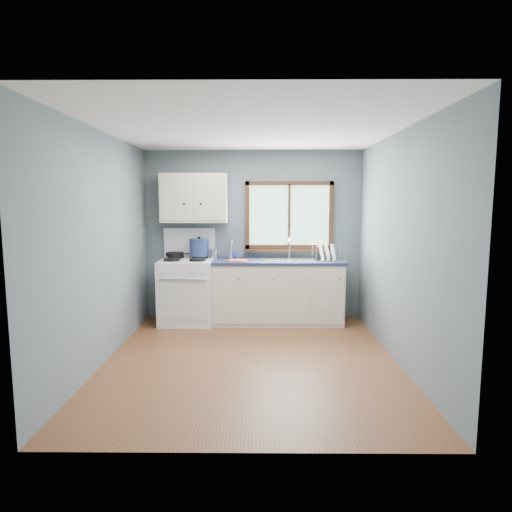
{
  "coord_description": "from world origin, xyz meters",
  "views": [
    {
      "loc": [
        0.09,
        -4.59,
        1.74
      ],
      "look_at": [
        0.05,
        0.9,
        1.05
      ],
      "focal_mm": 30.0,
      "sensor_mm": 36.0,
      "label": 1
    }
  ],
  "objects_px": {
    "base_cabinets": "(277,295)",
    "dish_rack": "(328,256)",
    "thermos": "(231,249)",
    "skillet": "(175,254)",
    "gas_range": "(187,289)",
    "stockpot": "(199,247)",
    "sink": "(290,264)",
    "utensil_crock": "(214,254)"
  },
  "relations": [
    {
      "from": "utensil_crock",
      "to": "dish_rack",
      "type": "distance_m",
      "value": 1.65
    },
    {
      "from": "dish_rack",
      "to": "utensil_crock",
      "type": "bearing_deg",
      "value": 173.09
    },
    {
      "from": "skillet",
      "to": "utensil_crock",
      "type": "bearing_deg",
      "value": -18.38
    },
    {
      "from": "thermos",
      "to": "dish_rack",
      "type": "bearing_deg",
      "value": -5.18
    },
    {
      "from": "stockpot",
      "to": "utensil_crock",
      "type": "xyz_separation_m",
      "value": [
        0.22,
        -0.04,
        -0.09
      ]
    },
    {
      "from": "sink",
      "to": "dish_rack",
      "type": "relative_size",
      "value": 1.84
    },
    {
      "from": "thermos",
      "to": "skillet",
      "type": "bearing_deg",
      "value": 179.38
    },
    {
      "from": "skillet",
      "to": "thermos",
      "type": "xyz_separation_m",
      "value": [
        0.82,
        -0.01,
        0.07
      ]
    },
    {
      "from": "sink",
      "to": "stockpot",
      "type": "bearing_deg",
      "value": 173.83
    },
    {
      "from": "skillet",
      "to": "stockpot",
      "type": "relative_size",
      "value": 1.13
    },
    {
      "from": "gas_range",
      "to": "sink",
      "type": "relative_size",
      "value": 1.62
    },
    {
      "from": "sink",
      "to": "stockpot",
      "type": "height_order",
      "value": "stockpot"
    },
    {
      "from": "sink",
      "to": "skillet",
      "type": "bearing_deg",
      "value": 175.53
    },
    {
      "from": "thermos",
      "to": "base_cabinets",
      "type": "bearing_deg",
      "value": -10.13
    },
    {
      "from": "gas_range",
      "to": "skillet",
      "type": "height_order",
      "value": "gas_range"
    },
    {
      "from": "skillet",
      "to": "base_cabinets",
      "type": "bearing_deg",
      "value": -20.62
    },
    {
      "from": "gas_range",
      "to": "dish_rack",
      "type": "bearing_deg",
      "value": 0.38
    },
    {
      "from": "base_cabinets",
      "to": "dish_rack",
      "type": "height_order",
      "value": "dish_rack"
    },
    {
      "from": "sink",
      "to": "dish_rack",
      "type": "bearing_deg",
      "value": -0.52
    },
    {
      "from": "sink",
      "to": "utensil_crock",
      "type": "distance_m",
      "value": 1.12
    },
    {
      "from": "gas_range",
      "to": "stockpot",
      "type": "xyz_separation_m",
      "value": [
        0.16,
        0.16,
        0.59
      ]
    },
    {
      "from": "sink",
      "to": "skillet",
      "type": "xyz_separation_m",
      "value": [
        -1.68,
        0.13,
        0.13
      ]
    },
    {
      "from": "gas_range",
      "to": "skillet",
      "type": "relative_size",
      "value": 3.3
    },
    {
      "from": "base_cabinets",
      "to": "utensil_crock",
      "type": "relative_size",
      "value": 4.96
    },
    {
      "from": "dish_rack",
      "to": "thermos",
      "type": "bearing_deg",
      "value": 171.68
    },
    {
      "from": "utensil_crock",
      "to": "gas_range",
      "type": "bearing_deg",
      "value": -162.11
    },
    {
      "from": "gas_range",
      "to": "thermos",
      "type": "bearing_deg",
      "value": 12.77
    },
    {
      "from": "sink",
      "to": "utensil_crock",
      "type": "xyz_separation_m",
      "value": [
        -1.11,
        0.1,
        0.14
      ]
    },
    {
      "from": "stockpot",
      "to": "dish_rack",
      "type": "distance_m",
      "value": 1.88
    },
    {
      "from": "gas_range",
      "to": "utensil_crock",
      "type": "distance_m",
      "value": 0.64
    },
    {
      "from": "sink",
      "to": "thermos",
      "type": "distance_m",
      "value": 0.89
    },
    {
      "from": "base_cabinets",
      "to": "stockpot",
      "type": "distance_m",
      "value": 1.34
    },
    {
      "from": "sink",
      "to": "dish_rack",
      "type": "xyz_separation_m",
      "value": [
        0.54,
        -0.0,
        0.12
      ]
    },
    {
      "from": "gas_range",
      "to": "stockpot",
      "type": "bearing_deg",
      "value": 45.23
    },
    {
      "from": "skillet",
      "to": "dish_rack",
      "type": "bearing_deg",
      "value": -19.14
    },
    {
      "from": "thermos",
      "to": "dish_rack",
      "type": "distance_m",
      "value": 1.41
    },
    {
      "from": "stockpot",
      "to": "dish_rack",
      "type": "xyz_separation_m",
      "value": [
        1.87,
        -0.15,
        -0.11
      ]
    },
    {
      "from": "base_cabinets",
      "to": "dish_rack",
      "type": "distance_m",
      "value": 0.92
    },
    {
      "from": "base_cabinets",
      "to": "sink",
      "type": "relative_size",
      "value": 2.2
    },
    {
      "from": "dish_rack",
      "to": "skillet",
      "type": "bearing_deg",
      "value": 173.35
    },
    {
      "from": "gas_range",
      "to": "base_cabinets",
      "type": "bearing_deg",
      "value": 0.82
    },
    {
      "from": "sink",
      "to": "dish_rack",
      "type": "height_order",
      "value": "sink"
    }
  ]
}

